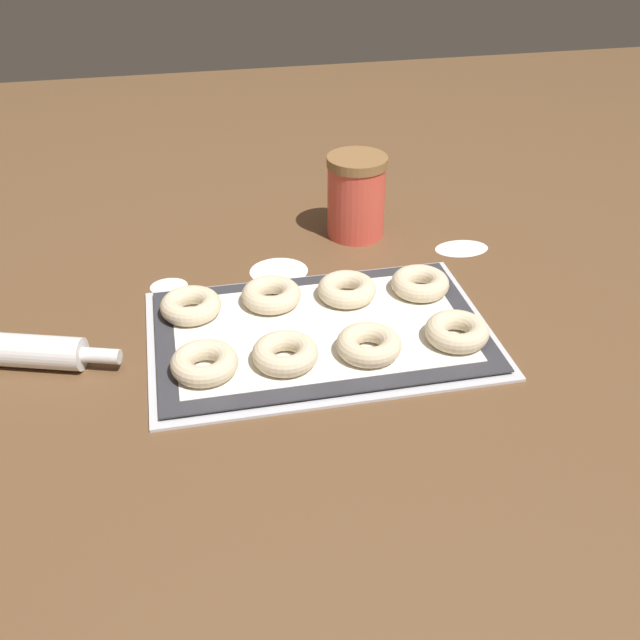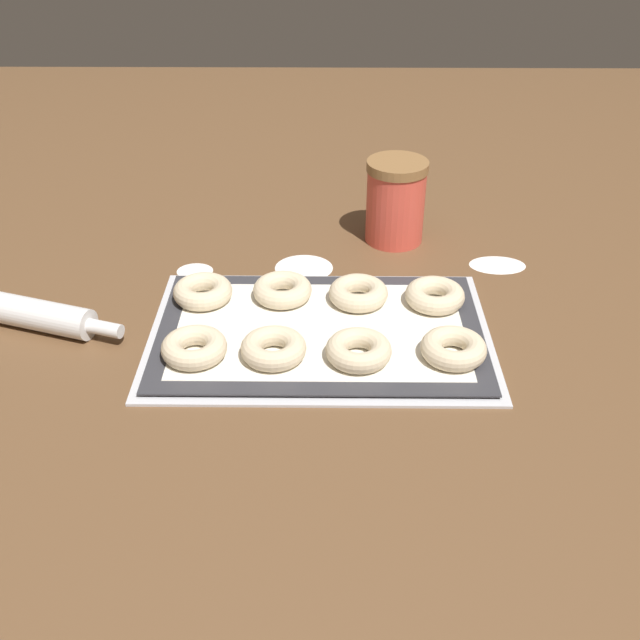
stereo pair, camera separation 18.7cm
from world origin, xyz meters
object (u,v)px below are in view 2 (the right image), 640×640
at_px(flour_canister, 396,201).
at_px(bagel_back_mid_right, 358,293).
at_px(bagel_front_mid_left, 273,348).
at_px(bagel_back_far_left, 203,291).
at_px(bagel_back_far_right, 435,295).
at_px(bagel_front_mid_right, 359,350).
at_px(baking_tray, 320,333).
at_px(bagel_front_far_right, 453,348).
at_px(bagel_back_mid_left, 282,290).
at_px(bagel_front_far_left, 194,347).

bearing_deg(flour_canister, bagel_back_mid_right, -107.31).
xyz_separation_m(bagel_front_mid_left, bagel_back_far_left, (-0.11, 0.14, 0.00)).
distance_m(bagel_back_far_left, bagel_back_far_right, 0.34).
relative_size(bagel_front_mid_right, bagel_back_far_right, 1.00).
relative_size(baking_tray, bagel_back_far_right, 5.47).
distance_m(bagel_front_mid_left, bagel_back_far_right, 0.27).
distance_m(bagel_front_mid_right, bagel_front_far_right, 0.13).
bearing_deg(bagel_back_far_right, bagel_back_mid_left, 176.59).
bearing_deg(bagel_back_mid_left, bagel_back_mid_right, -3.93).
bearing_deg(baking_tray, bagel_back_far_left, 156.79).
bearing_deg(bagel_back_far_left, bagel_front_far_right, -21.82).
xyz_separation_m(bagel_front_mid_right, flour_canister, (0.07, 0.36, 0.05)).
xyz_separation_m(bagel_front_mid_left, flour_canister, (0.19, 0.36, 0.05)).
relative_size(bagel_front_mid_right, flour_canister, 0.62).
height_order(bagel_front_mid_left, bagel_back_far_left, same).
height_order(baking_tray, bagel_back_far_left, bagel_back_far_left).
xyz_separation_m(baking_tray, bagel_front_far_left, (-0.17, -0.07, 0.02)).
xyz_separation_m(bagel_front_far_left, bagel_back_mid_right, (0.22, 0.14, 0.00)).
xyz_separation_m(bagel_front_mid_right, bagel_back_far_left, (-0.23, 0.15, 0.00)).
relative_size(bagel_back_far_left, flour_canister, 0.62).
bearing_deg(baking_tray, bagel_front_mid_left, -131.84).
height_order(bagel_front_far_left, bagel_front_far_right, same).
height_order(bagel_front_mid_right, bagel_back_far_right, same).
relative_size(baking_tray, flour_canister, 3.37).
xyz_separation_m(bagel_back_far_left, bagel_back_mid_left, (0.12, 0.01, 0.00)).
bearing_deg(flour_canister, bagel_back_mid_left, -130.37).
bearing_deg(bagel_back_far_left, bagel_front_mid_right, -32.85).
relative_size(bagel_front_far_left, flour_canister, 0.62).
distance_m(baking_tray, bagel_front_far_left, 0.18).
distance_m(bagel_back_mid_right, flour_canister, 0.24).
height_order(bagel_back_far_left, bagel_back_mid_right, same).
height_order(bagel_back_mid_left, flour_canister, flour_canister).
bearing_deg(bagel_front_far_right, bagel_front_mid_right, -177.67).
bearing_deg(bagel_back_far_right, baking_tray, -158.34).
xyz_separation_m(baking_tray, bagel_back_mid_right, (0.06, 0.07, 0.02)).
bearing_deg(bagel_back_far_right, bagel_front_mid_right, -130.24).
bearing_deg(bagel_front_mid_right, bagel_back_mid_right, 88.24).
height_order(bagel_front_far_left, bagel_back_mid_left, same).
distance_m(bagel_front_mid_left, bagel_front_far_right, 0.24).
distance_m(bagel_front_mid_right, bagel_back_far_right, 0.18).
bearing_deg(bagel_back_far_right, bagel_back_far_left, 178.66).
bearing_deg(bagel_front_mid_left, bagel_front_far_left, 179.60).
xyz_separation_m(bagel_back_mid_right, bagel_back_far_right, (0.11, -0.01, 0.00)).
bearing_deg(bagel_front_far_left, bagel_front_far_right, 0.21).
bearing_deg(bagel_back_mid_left, bagel_back_far_left, -177.38).
xyz_separation_m(bagel_front_mid_right, bagel_front_far_right, (0.13, 0.01, 0.00)).
xyz_separation_m(bagel_front_far_left, bagel_back_mid_left, (0.11, 0.15, 0.00)).
bearing_deg(bagel_front_mid_left, bagel_front_far_right, 0.48).
bearing_deg(bagel_front_far_right, bagel_front_mid_left, -179.52).
bearing_deg(bagel_front_mid_right, bagel_front_mid_left, 178.41).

